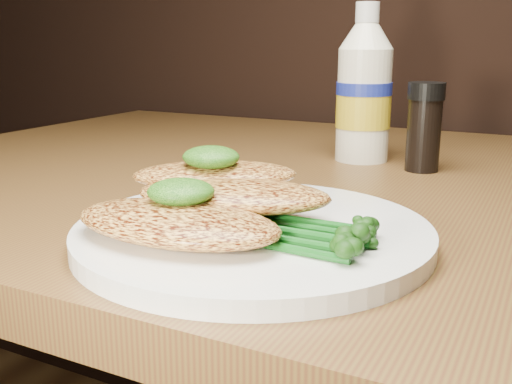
% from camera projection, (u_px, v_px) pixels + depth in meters
% --- Properties ---
extents(plate, '(0.28, 0.28, 0.01)m').
position_uv_depth(plate, '(253.00, 233.00, 0.47)').
color(plate, white).
rests_on(plate, dining_table).
extents(chicken_front, '(0.16, 0.09, 0.03)m').
position_uv_depth(chicken_front, '(177.00, 223.00, 0.43)').
color(chicken_front, '#EBA94A').
rests_on(chicken_front, plate).
extents(chicken_mid, '(0.17, 0.12, 0.02)m').
position_uv_depth(chicken_mid, '(233.00, 195.00, 0.47)').
color(chicken_mid, '#EBA94A').
rests_on(chicken_mid, plate).
extents(chicken_back, '(0.15, 0.13, 0.02)m').
position_uv_depth(chicken_back, '(215.00, 175.00, 0.51)').
color(chicken_back, '#EBA94A').
rests_on(chicken_back, plate).
extents(pesto_front, '(0.06, 0.06, 0.02)m').
position_uv_depth(pesto_front, '(181.00, 192.00, 0.44)').
color(pesto_front, black).
rests_on(pesto_front, chicken_front).
extents(pesto_back, '(0.05, 0.05, 0.02)m').
position_uv_depth(pesto_back, '(211.00, 157.00, 0.50)').
color(pesto_back, black).
rests_on(pesto_back, chicken_back).
extents(broccolini_bundle, '(0.16, 0.14, 0.02)m').
position_uv_depth(broccolini_bundle, '(294.00, 224.00, 0.43)').
color(broccolini_bundle, '#115216').
rests_on(broccolini_bundle, plate).
extents(mayo_bottle, '(0.08, 0.08, 0.20)m').
position_uv_depth(mayo_bottle, '(364.00, 83.00, 0.75)').
color(mayo_bottle, white).
rests_on(mayo_bottle, dining_table).
extents(pepper_grinder, '(0.05, 0.05, 0.10)m').
position_uv_depth(pepper_grinder, '(424.00, 127.00, 0.70)').
color(pepper_grinder, black).
rests_on(pepper_grinder, dining_table).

